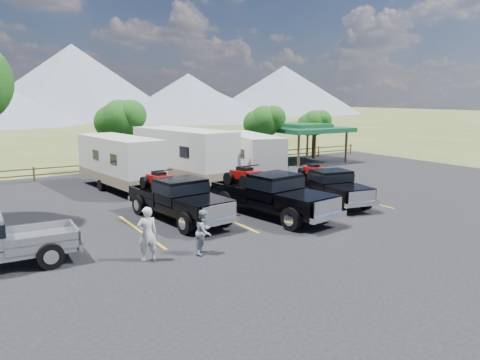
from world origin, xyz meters
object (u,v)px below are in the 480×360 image
pavilion (304,129)px  rig_left (178,197)px  rig_right (328,185)px  person_b (204,232)px  trailer_left (120,162)px  trailer_center (184,156)px  rig_center (271,193)px  person_a (147,234)px  trailer_right (249,157)px

pavilion → rig_left: (-16.90, -12.11, -1.73)m
rig_right → person_b: rig_right is taller
pavilion → rig_right: pavilion is taller
pavilion → rig_right: size_ratio=1.03×
trailer_left → trailer_center: bearing=-13.6°
rig_right → trailer_left: size_ratio=0.67×
rig_center → person_a: (-6.94, -2.75, -0.14)m
rig_center → rig_left: bearing=148.1°
trailer_right → person_a: trailer_right is taller
person_b → person_a: bearing=129.1°
trailer_left → person_a: 12.86m
rig_center → trailer_left: (-3.99, 9.74, 0.56)m
pavilion → trailer_right: (-8.96, -5.48, -1.17)m
rig_left → rig_right: bearing=-13.4°
rig_left → person_a: rig_left is taller
rig_left → person_b: rig_left is taller
person_b → rig_left: bearing=35.8°
pavilion → rig_center: 18.99m
trailer_left → trailer_center: (3.90, -0.44, 0.18)m
rig_left → rig_right: rig_left is taller
trailer_center → pavilion: bearing=9.2°
rig_left → trailer_center: trailer_center is taller
pavilion → trailer_right: 10.57m
trailer_center → person_a: bearing=-129.1°
pavilion → rig_center: (-13.02, -13.73, -1.68)m
rig_left → person_b: 4.84m
rig_right → trailer_right: bearing=100.6°
trailer_center → person_b: trailer_center is taller
person_b → trailer_left: bearing=44.5°
rig_center → person_a: size_ratio=3.73×
person_a → person_b: size_ratio=1.18×
rig_center → pavilion: bearing=37.2°
trailer_center → person_b: (-4.90, -12.39, -1.02)m
person_a → pavilion: bearing=-136.2°
rig_right → trailer_left: 12.17m
person_b → rig_center: bearing=-9.2°
trailer_left → person_b: size_ratio=5.72×
pavilion → trailer_center: trailer_center is taller
trailer_left → trailer_center: trailer_center is taller
rig_center → person_b: (-4.99, -3.09, -0.28)m
rig_left → trailer_left: bearing=83.6°
trailer_left → trailer_center: size_ratio=0.90×
trailer_left → rig_center: bearing=-74.8°
rig_left → trailer_left: (-0.10, 8.12, 0.62)m
trailer_center → rig_right: bearing=-73.0°
rig_center → trailer_left: bearing=103.0°
rig_left → person_a: size_ratio=3.50×
person_a → trailer_left: bearing=-99.1°
rig_right → trailer_right: (-0.11, 7.52, 0.65)m
rig_left → person_b: (-1.11, -4.71, -0.22)m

